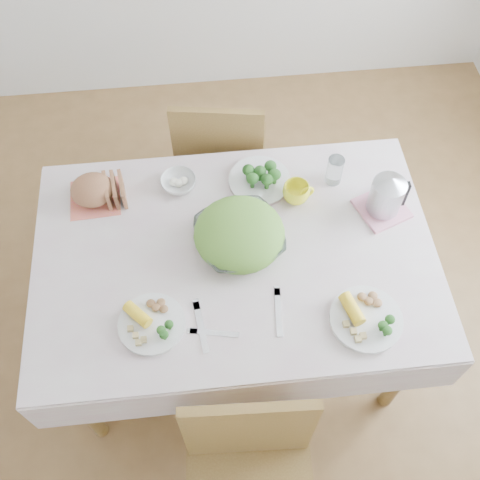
{
  "coord_description": "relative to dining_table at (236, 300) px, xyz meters",
  "views": [
    {
      "loc": [
        -0.1,
        -1.08,
        2.55
      ],
      "look_at": [
        0.02,
        0.02,
        0.82
      ],
      "focal_mm": 42.0,
      "sensor_mm": 36.0,
      "label": 1
    }
  ],
  "objects": [
    {
      "name": "dining_table",
      "position": [
        0.0,
        0.0,
        0.0
      ],
      "size": [
        1.4,
        0.9,
        0.75
      ],
      "primitive_type": "cube",
      "color": "brown",
      "rests_on": "floor"
    },
    {
      "name": "salad_bowl",
      "position": [
        0.02,
        0.04,
        0.43
      ],
      "size": [
        0.39,
        0.39,
        0.08
      ],
      "primitive_type": "imported",
      "rotation": [
        0.0,
        0.0,
        0.26
      ],
      "color": "white",
      "rests_on": "tablecloth"
    },
    {
      "name": "bread_loaf",
      "position": [
        -0.53,
        0.31,
        0.45
      ],
      "size": [
        0.2,
        0.19,
        0.1
      ],
      "primitive_type": "ellipsoid",
      "rotation": [
        0.0,
        0.0,
        -0.22
      ],
      "color": "brown",
      "rests_on": "napkin"
    },
    {
      "name": "napkin",
      "position": [
        -0.53,
        0.31,
        0.39
      ],
      "size": [
        0.21,
        0.21,
        0.0
      ],
      "primitive_type": "cube",
      "rotation": [
        0.0,
        0.0,
        0.05
      ],
      "color": "#DB6852",
      "rests_on": "tablecloth"
    },
    {
      "name": "fruit_bowl",
      "position": [
        -0.19,
        0.34,
        0.41
      ],
      "size": [
        0.15,
        0.15,
        0.04
      ],
      "primitive_type": "imported",
      "rotation": [
        0.0,
        0.0,
        0.03
      ],
      "color": "white",
      "rests_on": "tablecloth"
    },
    {
      "name": "yellow_mug",
      "position": [
        0.26,
        0.23,
        0.43
      ],
      "size": [
        0.12,
        0.12,
        0.08
      ],
      "primitive_type": "imported",
      "rotation": [
        0.0,
        0.0,
        0.19
      ],
      "color": "#FDF528",
      "rests_on": "tablecloth"
    },
    {
      "name": "tablecloth",
      "position": [
        0.0,
        0.0,
        0.38
      ],
      "size": [
        1.5,
        1.0,
        0.01
      ],
      "primitive_type": "cube",
      "color": "beige",
      "rests_on": "dining_table"
    },
    {
      "name": "pink_tray",
      "position": [
        0.59,
        0.14,
        0.4
      ],
      "size": [
        0.23,
        0.23,
        0.01
      ],
      "primitive_type": "cube",
      "rotation": [
        0.0,
        0.0,
        0.37
      ],
      "color": "pink",
      "rests_on": "tablecloth"
    },
    {
      "name": "electric_kettle",
      "position": [
        0.59,
        0.14,
        0.51
      ],
      "size": [
        0.13,
        0.13,
        0.18
      ],
      "primitive_type": "cylinder",
      "rotation": [
        0.0,
        0.0,
        0.03
      ],
      "color": "#B2B5BA",
      "rests_on": "pink_tray"
    },
    {
      "name": "broccoli_plate",
      "position": [
        0.13,
        0.32,
        0.4
      ],
      "size": [
        0.27,
        0.27,
        0.02
      ],
      "primitive_type": "cylinder",
      "rotation": [
        0.0,
        0.0,
        0.1
      ],
      "color": "beige",
      "rests_on": "tablecloth"
    },
    {
      "name": "dinner_plate_right",
      "position": [
        0.42,
        -0.32,
        0.4
      ],
      "size": [
        0.27,
        0.27,
        0.02
      ],
      "primitive_type": "cylinder",
      "rotation": [
        0.0,
        0.0,
        -0.06
      ],
      "color": "white",
      "rests_on": "tablecloth"
    },
    {
      "name": "fork_right",
      "position": [
        0.13,
        -0.26,
        0.39
      ],
      "size": [
        0.04,
        0.19,
        0.0
      ],
      "primitive_type": "cube",
      "rotation": [
        0.0,
        0.0,
        -0.08
      ],
      "color": "silver",
      "rests_on": "tablecloth"
    },
    {
      "name": "fork_left",
      "position": [
        -0.15,
        -0.28,
        0.39
      ],
      "size": [
        0.05,
        0.2,
        0.0
      ],
      "primitive_type": "cube",
      "rotation": [
        0.0,
        0.0,
        0.12
      ],
      "color": "silver",
      "rests_on": "tablecloth"
    },
    {
      "name": "knife",
      "position": [
        -0.1,
        -0.31,
        0.39
      ],
      "size": [
        0.17,
        0.05,
        0.0
      ],
      "primitive_type": "cube",
      "rotation": [
        0.0,
        0.0,
        1.37
      ],
      "color": "silver",
      "rests_on": "tablecloth"
    },
    {
      "name": "chair_far",
      "position": [
        0.01,
        0.77,
        0.09
      ],
      "size": [
        0.48,
        0.48,
        0.92
      ],
      "primitive_type": "cube",
      "rotation": [
        0.0,
        0.0,
        2.98
      ],
      "color": "brown",
      "rests_on": "floor"
    },
    {
      "name": "floor",
      "position": [
        0.0,
        0.0,
        -0.38
      ],
      "size": [
        3.6,
        3.6,
        0.0
      ],
      "primitive_type": "plane",
      "color": "brown",
      "rests_on": "ground"
    },
    {
      "name": "glass_tumbler",
      "position": [
        0.43,
        0.3,
        0.45
      ],
      "size": [
        0.08,
        0.08,
        0.12
      ],
      "primitive_type": "cylinder",
      "rotation": [
        0.0,
        0.0,
        0.39
      ],
      "color": "white",
      "rests_on": "tablecloth"
    },
    {
      "name": "dinner_plate_left",
      "position": [
        -0.31,
        -0.26,
        0.4
      ],
      "size": [
        0.31,
        0.31,
        0.02
      ],
      "primitive_type": "cylinder",
      "rotation": [
        0.0,
        0.0,
        0.4
      ],
      "color": "white",
      "rests_on": "tablecloth"
    }
  ]
}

